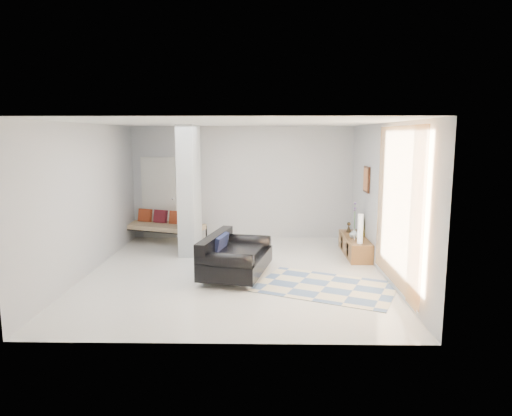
{
  "coord_description": "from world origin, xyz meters",
  "views": [
    {
      "loc": [
        0.54,
        -8.36,
        2.58
      ],
      "look_at": [
        0.38,
        0.6,
        1.14
      ],
      "focal_mm": 32.0,
      "sensor_mm": 36.0,
      "label": 1
    }
  ],
  "objects": [
    {
      "name": "wall_right",
      "position": [
        2.75,
        0.0,
        1.4
      ],
      "size": [
        0.0,
        6.0,
        6.0
      ],
      "primitive_type": "plane",
      "rotation": [
        1.57,
        0.0,
        -1.57
      ],
      "color": "#B9BBBE",
      "rests_on": "ground"
    },
    {
      "name": "ceiling",
      "position": [
        0.0,
        0.0,
        2.8
      ],
      "size": [
        6.0,
        6.0,
        0.0
      ],
      "primitive_type": "plane",
      "rotation": [
        3.14,
        0.0,
        0.0
      ],
      "color": "white",
      "rests_on": "wall_back"
    },
    {
      "name": "wall_left",
      "position": [
        -2.75,
        0.0,
        1.4
      ],
      "size": [
        0.0,
        6.0,
        6.0
      ],
      "primitive_type": "plane",
      "rotation": [
        1.57,
        0.0,
        1.57
      ],
      "color": "#B9BBBE",
      "rests_on": "ground"
    },
    {
      "name": "media_console",
      "position": [
        2.52,
        1.33,
        0.21
      ],
      "size": [
        0.45,
        1.6,
        0.8
      ],
      "color": "brown",
      "rests_on": "floor"
    },
    {
      "name": "bronze_figurine",
      "position": [
        2.47,
        1.83,
        0.51
      ],
      "size": [
        0.13,
        0.13,
        0.23
      ],
      "primitive_type": null,
      "rotation": [
        0.0,
        0.0,
        -0.15
      ],
      "color": "black",
      "rests_on": "media_console"
    },
    {
      "name": "cylinder_lamp",
      "position": [
        2.5,
        0.74,
        0.7
      ],
      "size": [
        0.11,
        0.11,
        0.6
      ],
      "primitive_type": "cylinder",
      "color": "beige",
      "rests_on": "media_console"
    },
    {
      "name": "hallway_door",
      "position": [
        -2.1,
        2.96,
        1.02
      ],
      "size": [
        0.85,
        0.06,
        2.04
      ],
      "primitive_type": "cube",
      "color": "silver",
      "rests_on": "floor"
    },
    {
      "name": "loveseat",
      "position": [
        -0.03,
        -0.19,
        0.35
      ],
      "size": [
        1.35,
        1.91,
        0.76
      ],
      "rotation": [
        0.0,
        0.0,
        -0.21
      ],
      "color": "silver",
      "rests_on": "floor"
    },
    {
      "name": "floor",
      "position": [
        0.0,
        0.0,
        0.0
      ],
      "size": [
        6.0,
        6.0,
        0.0
      ],
      "primitive_type": "plane",
      "color": "white",
      "rests_on": "ground"
    },
    {
      "name": "daybed",
      "position": [
        -1.92,
        2.48,
        0.41
      ],
      "size": [
        2.11,
        1.42,
        0.77
      ],
      "rotation": [
        0.0,
        0.0,
        -0.34
      ],
      "color": "black",
      "rests_on": "floor"
    },
    {
      "name": "wall_art",
      "position": [
        2.72,
        1.32,
        1.65
      ],
      "size": [
        0.04,
        0.45,
        0.55
      ],
      "primitive_type": "cube",
      "color": "#361A0E",
      "rests_on": "wall_right"
    },
    {
      "name": "partition_column",
      "position": [
        -1.1,
        1.6,
        1.4
      ],
      "size": [
        0.35,
        1.2,
        2.8
      ],
      "primitive_type": "cube",
      "color": "#B3B9BB",
      "rests_on": "floor"
    },
    {
      "name": "wall_back",
      "position": [
        0.0,
        3.0,
        1.4
      ],
      "size": [
        6.0,
        0.0,
        6.0
      ],
      "primitive_type": "plane",
      "rotation": [
        1.57,
        0.0,
        0.0
      ],
      "color": "#B9BBBE",
      "rests_on": "ground"
    },
    {
      "name": "wall_front",
      "position": [
        0.0,
        -3.0,
        1.4
      ],
      "size": [
        6.0,
        0.0,
        6.0
      ],
      "primitive_type": "plane",
      "rotation": [
        -1.57,
        0.0,
        0.0
      ],
      "color": "#B9BBBE",
      "rests_on": "ground"
    },
    {
      "name": "area_rug",
      "position": [
        1.6,
        -0.83,
        0.01
      ],
      "size": [
        2.7,
        2.31,
        0.01
      ],
      "primitive_type": "cube",
      "rotation": [
        0.0,
        0.0,
        -0.41
      ],
      "color": "beige",
      "rests_on": "floor"
    },
    {
      "name": "vase",
      "position": [
        2.47,
        1.2,
        0.5
      ],
      "size": [
        0.23,
        0.23,
        0.21
      ],
      "primitive_type": "imported",
      "rotation": [
        0.0,
        0.0,
        0.16
      ],
      "color": "silver",
      "rests_on": "media_console"
    },
    {
      "name": "curtain",
      "position": [
        2.67,
        -1.15,
        1.45
      ],
      "size": [
        0.0,
        2.55,
        2.55
      ],
      "primitive_type": "plane",
      "rotation": [
        1.57,
        0.0,
        1.57
      ],
      "color": "#FFA143",
      "rests_on": "wall_right"
    }
  ]
}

